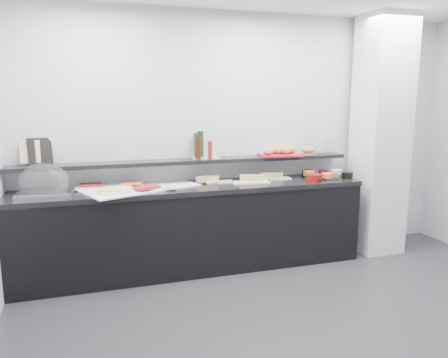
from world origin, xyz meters
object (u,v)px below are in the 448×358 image
object	(u,v)px
sandwich_plate_mid	(250,182)
condiment_tray	(206,158)
framed_print	(40,151)
bread_tray	(279,155)
cloche_base	(46,193)
carafe	(321,141)

from	to	relation	value
sandwich_plate_mid	condiment_tray	world-z (taller)	condiment_tray
sandwich_plate_mid	framed_print	xyz separation A→B (m)	(-2.08, 0.30, 0.37)
bread_tray	cloche_base	bearing A→B (deg)	-170.09
framed_print	carafe	bearing A→B (deg)	-15.13
bread_tray	framed_print	bearing A→B (deg)	-176.70
sandwich_plate_mid	bread_tray	world-z (taller)	bread_tray
condiment_tray	sandwich_plate_mid	bearing A→B (deg)	-23.86
bread_tray	carafe	world-z (taller)	carafe
framed_print	carafe	xyz separation A→B (m)	(3.05, -0.06, 0.02)
sandwich_plate_mid	bread_tray	distance (m)	0.53
cloche_base	carafe	distance (m)	3.03
condiment_tray	bread_tray	xyz separation A→B (m)	(0.85, -0.04, 0.00)
sandwich_plate_mid	bread_tray	size ratio (longest dim) A/B	0.86
condiment_tray	bread_tray	size ratio (longest dim) A/B	0.61
sandwich_plate_mid	carafe	distance (m)	1.08
framed_print	bread_tray	size ratio (longest dim) A/B	0.57
cloche_base	sandwich_plate_mid	world-z (taller)	cloche_base
carafe	sandwich_plate_mid	bearing A→B (deg)	-166.09
cloche_base	bread_tray	world-z (taller)	bread_tray
sandwich_plate_mid	framed_print	world-z (taller)	framed_print
cloche_base	framed_print	bearing A→B (deg)	107.57
cloche_base	framed_print	world-z (taller)	framed_print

